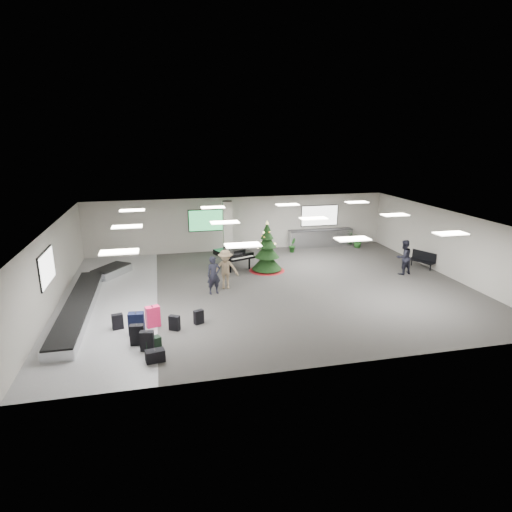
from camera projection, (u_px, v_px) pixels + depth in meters
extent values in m
plane|color=#3B3936|center=(270.00, 288.00, 19.46)|extent=(18.00, 18.00, 0.00)
cube|color=#A9A59A|center=(240.00, 224.00, 25.59)|extent=(18.00, 0.02, 3.20)
cube|color=#A9A59A|center=(330.00, 317.00, 12.45)|extent=(18.00, 0.02, 3.20)
cube|color=#A9A59A|center=(52.00, 268.00, 17.10)|extent=(0.02, 14.00, 3.20)
cube|color=#A9A59A|center=(447.00, 243.00, 20.94)|extent=(0.02, 14.00, 3.20)
cube|color=silver|center=(270.00, 219.00, 18.58)|extent=(18.00, 14.00, 0.02)
cube|color=gray|center=(109.00, 301.00, 17.96)|extent=(4.00, 14.00, 0.01)
cube|color=beige|center=(228.00, 229.00, 24.06)|extent=(0.50, 0.50, 3.20)
cube|color=green|center=(207.00, 220.00, 25.03)|extent=(2.20, 0.08, 1.30)
cube|color=white|center=(320.00, 216.00, 26.53)|extent=(2.40, 0.08, 1.30)
cube|color=white|center=(47.00, 268.00, 16.09)|extent=(0.08, 2.10, 1.30)
cube|color=white|center=(119.00, 252.00, 13.57)|extent=(1.20, 0.60, 0.04)
cube|color=white|center=(127.00, 227.00, 17.32)|extent=(1.20, 0.60, 0.04)
cube|color=white|center=(132.00, 210.00, 21.08)|extent=(1.20, 0.60, 0.04)
cube|color=white|center=(243.00, 245.00, 14.42)|extent=(1.20, 0.60, 0.04)
cube|color=white|center=(225.00, 222.00, 18.17)|extent=(1.20, 0.60, 0.04)
cube|color=white|center=(213.00, 207.00, 21.93)|extent=(1.20, 0.60, 0.04)
cube|color=white|center=(352.00, 239.00, 15.27)|extent=(1.20, 0.60, 0.04)
cube|color=white|center=(314.00, 218.00, 19.03)|extent=(1.20, 0.60, 0.04)
cube|color=white|center=(287.00, 205.00, 22.78)|extent=(1.20, 0.60, 0.04)
cube|color=white|center=(451.00, 233.00, 16.13)|extent=(1.20, 0.60, 0.04)
cube|color=white|center=(395.00, 215.00, 19.88)|extent=(1.20, 0.60, 0.04)
cube|color=white|center=(357.00, 202.00, 23.63)|extent=(1.20, 0.60, 0.04)
cube|color=silver|center=(79.00, 308.00, 16.76)|extent=(1.00, 8.00, 0.38)
cube|color=black|center=(78.00, 303.00, 16.70)|extent=(0.95, 7.90, 0.05)
cube|color=silver|center=(111.00, 271.00, 21.25)|extent=(1.97, 2.21, 0.38)
cube|color=black|center=(111.00, 267.00, 21.19)|extent=(1.87, 2.10, 0.05)
cube|color=silver|center=(320.00, 238.00, 26.62)|extent=(4.00, 0.60, 1.05)
cube|color=#28282A|center=(321.00, 230.00, 26.47)|extent=(4.05, 0.65, 0.04)
cube|color=black|center=(137.00, 335.00, 14.13)|extent=(0.48, 0.30, 0.70)
cube|color=black|center=(136.00, 325.00, 14.03)|extent=(0.05, 0.15, 0.02)
cube|color=black|center=(147.00, 341.00, 13.74)|extent=(0.46, 0.30, 0.67)
cube|color=black|center=(146.00, 331.00, 13.64)|extent=(0.05, 0.14, 0.02)
cube|color=#FF215B|center=(153.00, 317.00, 15.46)|extent=(0.56, 0.42, 0.77)
cube|color=black|center=(152.00, 306.00, 15.35)|extent=(0.08, 0.17, 0.02)
cube|color=black|center=(199.00, 317.00, 15.73)|extent=(0.40, 0.32, 0.53)
cube|color=black|center=(198.00, 310.00, 15.65)|extent=(0.07, 0.12, 0.02)
cube|color=black|center=(136.00, 324.00, 14.84)|extent=(0.55, 0.36, 0.81)
cube|color=black|center=(136.00, 313.00, 14.72)|extent=(0.05, 0.19, 0.02)
cube|color=black|center=(152.00, 343.00, 13.93)|extent=(0.61, 0.50, 0.37)
cube|color=black|center=(152.00, 338.00, 13.88)|extent=(0.10, 0.16, 0.02)
cube|color=black|center=(174.00, 323.00, 15.20)|extent=(0.43, 0.36, 0.55)
cube|color=black|center=(174.00, 316.00, 15.13)|extent=(0.09, 0.12, 0.02)
cube|color=black|center=(118.00, 322.00, 15.29)|extent=(0.42, 0.30, 0.56)
cube|color=black|center=(117.00, 314.00, 15.21)|extent=(0.06, 0.13, 0.02)
cube|color=black|center=(155.00, 356.00, 13.11)|extent=(0.63, 0.42, 0.38)
cube|color=black|center=(155.00, 350.00, 13.06)|extent=(0.06, 0.19, 0.02)
cone|color=maroon|center=(267.00, 269.00, 21.98)|extent=(1.83, 1.83, 0.12)
cylinder|color=#3F2819|center=(267.00, 266.00, 21.93)|extent=(0.12, 0.12, 0.48)
cone|color=black|center=(267.00, 261.00, 21.86)|extent=(1.54, 1.54, 0.87)
cone|color=black|center=(267.00, 250.00, 21.70)|extent=(1.25, 1.25, 0.77)
cone|color=black|center=(267.00, 240.00, 21.57)|extent=(0.96, 0.96, 0.67)
cone|color=black|center=(267.00, 233.00, 21.46)|extent=(0.67, 0.67, 0.58)
cone|color=black|center=(267.00, 226.00, 21.37)|extent=(0.39, 0.39, 0.43)
cone|color=#FFE566|center=(267.00, 222.00, 21.31)|extent=(0.15, 0.15, 0.17)
cube|color=black|center=(233.00, 253.00, 22.28)|extent=(1.98, 2.09, 0.27)
cube|color=black|center=(242.00, 259.00, 21.58)|extent=(1.40, 0.77, 0.10)
cube|color=white|center=(243.00, 258.00, 21.54)|extent=(1.21, 0.57, 0.02)
cube|color=black|center=(240.00, 252.00, 21.69)|extent=(0.63, 0.27, 0.21)
cylinder|color=black|center=(230.00, 266.00, 21.56)|extent=(0.10, 0.10, 0.65)
cylinder|color=black|center=(249.00, 263.00, 22.18)|extent=(0.10, 0.10, 0.65)
cylinder|color=black|center=(227.00, 259.00, 22.94)|extent=(0.10, 0.10, 0.65)
cube|color=black|center=(421.00, 261.00, 22.30)|extent=(0.97, 1.45, 0.06)
cylinder|color=black|center=(427.00, 268.00, 21.84)|extent=(0.06, 0.06, 0.37)
cylinder|color=black|center=(415.00, 262.00, 22.87)|extent=(0.06, 0.06, 0.37)
cube|color=black|center=(425.00, 256.00, 22.28)|extent=(0.58, 1.29, 0.46)
imported|color=black|center=(214.00, 275.00, 18.58)|extent=(0.69, 0.52, 1.69)
imported|color=#876F53|center=(226.00, 269.00, 19.22)|extent=(1.23, 0.81, 1.80)
imported|color=black|center=(404.00, 257.00, 21.20)|extent=(0.98, 0.83, 1.75)
imported|color=#15441A|center=(292.00, 245.00, 25.36)|extent=(0.55, 0.58, 0.83)
imported|color=#15441A|center=(358.00, 241.00, 26.36)|extent=(0.66, 0.66, 0.85)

